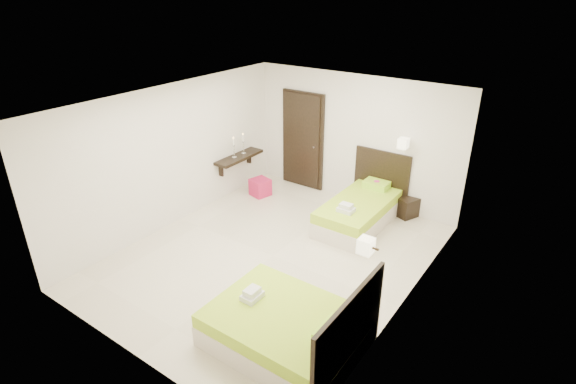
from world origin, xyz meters
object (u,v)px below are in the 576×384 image
Objects in this scene: bed_double at (289,329)px; bed_single at (361,209)px; nightstand at (405,206)px; ottoman at (260,187)px.

bed_single is at bearing 102.05° from bed_double.
bed_single is 0.99m from nightstand.
bed_single is 4.37× the size of nightstand.
bed_single reaches higher than bed_double.
ottoman is (-3.04, 3.27, -0.09)m from bed_double.
ottoman is (-2.89, -0.93, -0.01)m from nightstand.
nightstand is (0.57, 0.80, -0.09)m from bed_single.
ottoman is (-2.32, -0.12, -0.11)m from bed_single.
bed_double reaches higher than ottoman.
nightstand reaches higher than ottoman.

